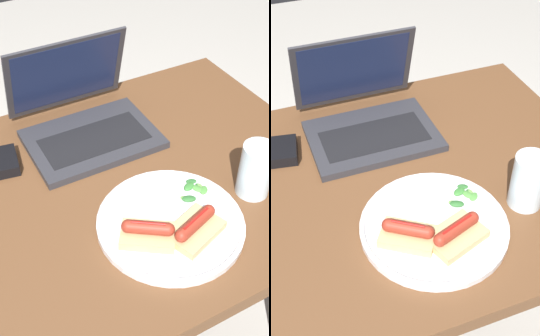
% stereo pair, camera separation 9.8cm
% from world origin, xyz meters
% --- Properties ---
extents(desk, '(1.04, 0.74, 0.77)m').
position_xyz_m(desk, '(0.00, 0.00, 0.69)').
color(desk, brown).
rests_on(desk, ground_plane).
extents(laptop, '(0.31, 0.28, 0.22)m').
position_xyz_m(laptop, '(0.03, 0.20, 0.81)').
color(laptop, '#2D2D33').
rests_on(laptop, desk).
extents(plate, '(0.30, 0.30, 0.02)m').
position_xyz_m(plate, '(0.05, -0.16, 0.78)').
color(plate, silver).
rests_on(plate, desk).
extents(sausage_toast_left, '(0.13, 0.11, 0.05)m').
position_xyz_m(sausage_toast_left, '(0.08, -0.21, 0.80)').
color(sausage_toast_left, tan).
rests_on(sausage_toast_left, plate).
extents(sausage_toast_middle, '(0.12, 0.11, 0.05)m').
position_xyz_m(sausage_toast_middle, '(-0.01, -0.18, 0.80)').
color(sausage_toast_middle, tan).
rests_on(sausage_toast_middle, plate).
extents(salad_pile, '(0.08, 0.07, 0.01)m').
position_xyz_m(salad_pile, '(0.14, -0.12, 0.78)').
color(salad_pile, '#2D662D').
rests_on(salad_pile, plate).
extents(drinking_glass, '(0.07, 0.07, 0.12)m').
position_xyz_m(drinking_glass, '(0.26, -0.16, 0.83)').
color(drinking_glass, silver).
rests_on(drinking_glass, desk).
extents(external_drive, '(0.12, 0.11, 0.03)m').
position_xyz_m(external_drive, '(-0.21, 0.18, 0.78)').
color(external_drive, black).
rests_on(external_drive, desk).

